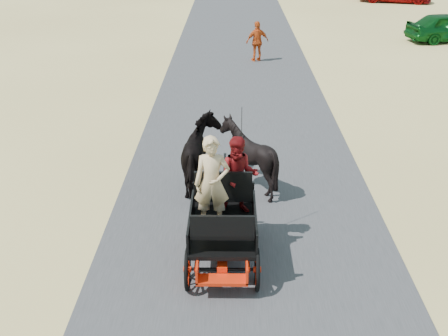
{
  "coord_description": "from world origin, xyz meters",
  "views": [
    {
      "loc": [
        -0.35,
        -7.89,
        6.22
      ],
      "look_at": [
        -0.48,
        2.81,
        1.2
      ],
      "focal_mm": 45.0,
      "sensor_mm": 36.0,
      "label": 1
    }
  ],
  "objects_px": {
    "carriage": "(223,243)",
    "horse_left": "(201,156)",
    "pedestrian": "(257,41)",
    "horse_right": "(248,156)"
  },
  "relations": [
    {
      "from": "horse_left",
      "to": "horse_right",
      "type": "distance_m",
      "value": 1.1
    },
    {
      "from": "pedestrian",
      "to": "carriage",
      "type": "bearing_deg",
      "value": 67.58
    },
    {
      "from": "horse_left",
      "to": "pedestrian",
      "type": "height_order",
      "value": "pedestrian"
    },
    {
      "from": "horse_left",
      "to": "horse_right",
      "type": "bearing_deg",
      "value": -180.0
    },
    {
      "from": "carriage",
      "to": "horse_left",
      "type": "distance_m",
      "value": 3.09
    },
    {
      "from": "carriage",
      "to": "horse_right",
      "type": "distance_m",
      "value": 3.09
    },
    {
      "from": "horse_left",
      "to": "pedestrian",
      "type": "bearing_deg",
      "value": -98.45
    },
    {
      "from": "carriage",
      "to": "horse_left",
      "type": "relative_size",
      "value": 1.2
    },
    {
      "from": "carriage",
      "to": "horse_left",
      "type": "xyz_separation_m",
      "value": [
        -0.55,
        3.0,
        0.49
      ]
    },
    {
      "from": "carriage",
      "to": "pedestrian",
      "type": "xyz_separation_m",
      "value": [
        1.27,
        15.28,
        0.5
      ]
    }
  ]
}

